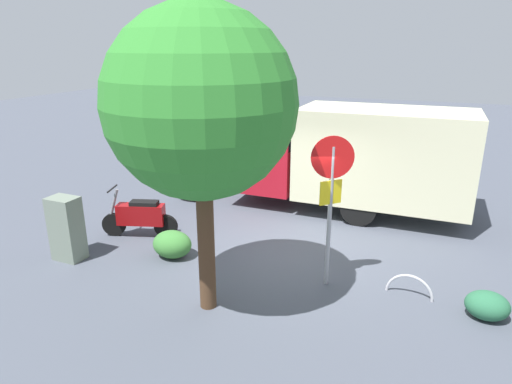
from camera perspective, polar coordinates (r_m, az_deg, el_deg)
ground_plane at (r=9.79m, az=3.39°, el=-7.87°), size 60.00×60.00×0.00m
box_truck_near at (r=12.04m, az=11.53°, el=4.83°), size 7.88×2.27×2.80m
motorcycle at (r=10.73m, az=-14.67°, el=-3.00°), size 1.76×0.76×1.20m
stop_sign at (r=7.96m, az=9.64°, el=0.38°), size 0.71×0.33×2.86m
street_tree at (r=6.81m, az=-7.14°, el=11.12°), size 2.95×2.95×4.98m
utility_cabinet at (r=10.07m, az=-23.24°, el=-4.36°), size 0.63×0.46×1.37m
bike_rack_hoop at (r=8.72m, az=19.08°, el=-12.51°), size 0.85×0.17×0.85m
shrub_mid_verge at (r=8.47m, az=27.64°, el=-12.83°), size 0.70×0.57×0.48m
shrub_by_tree at (r=9.66m, az=-10.75°, el=-6.63°), size 0.86×0.70×0.58m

